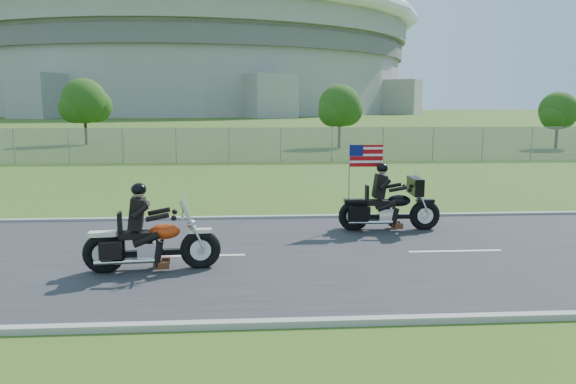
{
  "coord_description": "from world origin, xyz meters",
  "views": [
    {
      "loc": [
        -0.75,
        -12.41,
        3.51
      ],
      "look_at": [
        0.08,
        0.0,
        1.48
      ],
      "focal_mm": 35.0,
      "sensor_mm": 36.0,
      "label": 1
    }
  ],
  "objects": [
    {
      "name": "ground",
      "position": [
        0.0,
        0.0,
        0.0
      ],
      "size": [
        420.0,
        420.0,
        0.0
      ],
      "primitive_type": "plane",
      "color": "#2B4E18",
      "rests_on": "ground"
    },
    {
      "name": "tree_fence_mid",
      "position": [
        -13.95,
        34.04,
        3.3
      ],
      "size": [
        3.96,
        3.69,
        5.3
      ],
      "color": "#382316",
      "rests_on": "ground"
    },
    {
      "name": "curb_south",
      "position": [
        0.0,
        -4.05,
        0.05
      ],
      "size": [
        120.0,
        0.18,
        0.12
      ],
      "primitive_type": "cube",
      "color": "#9E9B93",
      "rests_on": "ground"
    },
    {
      "name": "tree_fence_far",
      "position": [
        22.04,
        28.03,
        2.64
      ],
      "size": [
        3.08,
        2.87,
        4.2
      ],
      "color": "#382316",
      "rests_on": "ground"
    },
    {
      "name": "curb_north",
      "position": [
        0.0,
        4.05,
        0.05
      ],
      "size": [
        120.0,
        0.18,
        0.12
      ],
      "primitive_type": "cube",
      "color": "#9E9B93",
      "rests_on": "ground"
    },
    {
      "name": "motorcycle_lead",
      "position": [
        -2.84,
        -1.0,
        0.59
      ],
      "size": [
        2.81,
        0.85,
        1.89
      ],
      "rotation": [
        0.0,
        0.0,
        0.1
      ],
      "color": "black",
      "rests_on": "ground"
    },
    {
      "name": "motorcycle_follow",
      "position": [
        2.99,
        2.31,
        0.64
      ],
      "size": [
        2.79,
        0.92,
        2.33
      ],
      "rotation": [
        0.0,
        0.0,
        -0.03
      ],
      "color": "black",
      "rests_on": "ground"
    },
    {
      "name": "tree_fence_near",
      "position": [
        6.04,
        30.04,
        2.97
      ],
      "size": [
        3.52,
        3.28,
        4.75
      ],
      "color": "#382316",
      "rests_on": "ground"
    },
    {
      "name": "road",
      "position": [
        0.0,
        0.0,
        0.02
      ],
      "size": [
        120.0,
        8.0,
        0.04
      ],
      "primitive_type": "cube",
      "color": "#28282B",
      "rests_on": "ground"
    },
    {
      "name": "stadium",
      "position": [
        -20.0,
        170.0,
        15.58
      ],
      "size": [
        140.4,
        140.4,
        29.2
      ],
      "color": "#A3A099",
      "rests_on": "ground"
    },
    {
      "name": "fence",
      "position": [
        -5.0,
        20.0,
        1.0
      ],
      "size": [
        60.0,
        0.03,
        2.0
      ],
      "primitive_type": "cube",
      "color": "gray",
      "rests_on": "ground"
    }
  ]
}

